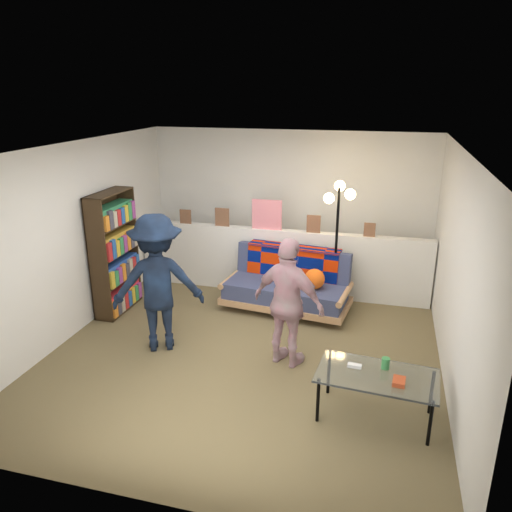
{
  "coord_description": "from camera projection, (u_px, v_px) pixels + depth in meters",
  "views": [
    {
      "loc": [
        1.49,
        -5.2,
        3.03
      ],
      "look_at": [
        0.0,
        0.4,
        1.05
      ],
      "focal_mm": 35.0,
      "sensor_mm": 36.0,
      "label": 1
    }
  ],
  "objects": [
    {
      "name": "bookshelf",
      "position": [
        115.0,
        257.0,
        6.9
      ],
      "size": [
        0.28,
        0.85,
        1.7
      ],
      "color": "black",
      "rests_on": "ground"
    },
    {
      "name": "person_left",
      "position": [
        158.0,
        283.0,
        5.86
      ],
      "size": [
        1.24,
        1.02,
        1.67
      ],
      "primitive_type": "imported",
      "rotation": [
        0.0,
        0.0,
        3.58
      ],
      "color": "black",
      "rests_on": "ground"
    },
    {
      "name": "half_wall_ledge",
      "position": [
        280.0,
        261.0,
        7.59
      ],
      "size": [
        4.45,
        0.15,
        1.0
      ],
      "primitive_type": "cube",
      "color": "silver",
      "rests_on": "ground"
    },
    {
      "name": "floor_lamp",
      "position": [
        338.0,
        221.0,
        6.77
      ],
      "size": [
        0.42,
        0.35,
        1.83
      ],
      "color": "black",
      "rests_on": "ground"
    },
    {
      "name": "person_right",
      "position": [
        289.0,
        303.0,
        5.53
      ],
      "size": [
        0.95,
        0.65,
        1.5
      ],
      "primitive_type": "imported",
      "rotation": [
        0.0,
        0.0,
        2.79
      ],
      "color": "pink",
      "rests_on": "ground"
    },
    {
      "name": "coffee_table",
      "position": [
        378.0,
        378.0,
        4.68
      ],
      "size": [
        1.16,
        0.71,
        0.58
      ],
      "color": "black",
      "rests_on": "ground"
    },
    {
      "name": "ground",
      "position": [
        248.0,
        347.0,
        6.1
      ],
      "size": [
        5.0,
        5.0,
        0.0
      ],
      "primitive_type": "plane",
      "color": "brown",
      "rests_on": "ground"
    },
    {
      "name": "futon_sofa",
      "position": [
        288.0,
        285.0,
        7.06
      ],
      "size": [
        1.85,
        1.04,
        0.76
      ],
      "color": "tan",
      "rests_on": "ground"
    },
    {
      "name": "ledge_decor",
      "position": [
        265.0,
        218.0,
        7.4
      ],
      "size": [
        2.97,
        0.02,
        0.45
      ],
      "color": "brown",
      "rests_on": "half_wall_ledge"
    },
    {
      "name": "room_shell",
      "position": [
        258.0,
        205.0,
        5.99
      ],
      "size": [
        4.6,
        5.05,
        2.45
      ],
      "color": "silver",
      "rests_on": "ground"
    }
  ]
}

